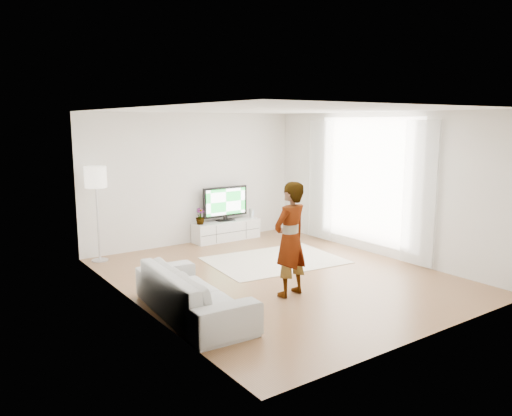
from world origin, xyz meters
TOP-DOWN VIEW (x-y plane):
  - floor at (0.00, 0.00)m, footprint 6.00×6.00m
  - ceiling at (0.00, 0.00)m, footprint 6.00×6.00m
  - wall_left at (-2.50, 0.00)m, footprint 0.02×6.00m
  - wall_right at (2.50, 0.00)m, footprint 0.02×6.00m
  - wall_back at (0.00, 3.00)m, footprint 5.00×0.02m
  - wall_front at (0.00, -3.00)m, footprint 5.00×0.02m
  - window at (2.48, 0.30)m, footprint 0.01×2.60m
  - curtain_near at (2.40, -1.00)m, footprint 0.04×0.70m
  - curtain_far at (2.40, 1.60)m, footprint 0.04×0.70m
  - media_console at (0.67, 2.76)m, footprint 1.55×0.44m
  - television at (0.67, 2.79)m, footprint 1.10×0.22m
  - game_console at (1.34, 2.76)m, footprint 0.07×0.16m
  - potted_plant at (0.01, 2.77)m, footprint 0.22×0.22m
  - rug at (0.54, 0.79)m, footprint 2.60×1.99m
  - player at (-0.45, -0.88)m, footprint 0.70×0.53m
  - sofa at (-2.02, -0.72)m, footprint 1.02×2.29m
  - floor_lamp at (-2.20, 2.70)m, footprint 0.40×0.40m

SIDE VIEW (x-z plane):
  - floor at x=0.00m, z-range 0.00..0.00m
  - rug at x=0.54m, z-range 0.00..0.01m
  - media_console at x=0.67m, z-range 0.00..0.44m
  - sofa at x=-2.02m, z-range 0.00..0.65m
  - game_console at x=1.34m, z-range 0.44..0.64m
  - potted_plant at x=0.01m, z-range 0.44..0.79m
  - television at x=0.67m, z-range 0.47..1.23m
  - player at x=-0.45m, z-range 0.01..1.75m
  - curtain_near at x=2.40m, z-range 0.05..2.65m
  - curtain_far at x=2.40m, z-range 0.05..2.65m
  - wall_left at x=-2.50m, z-range 0.00..2.80m
  - wall_right at x=2.50m, z-range 0.00..2.80m
  - wall_back at x=0.00m, z-range 0.00..2.80m
  - wall_front at x=0.00m, z-range 0.00..2.80m
  - window at x=2.48m, z-range 0.20..2.70m
  - floor_lamp at x=-2.20m, z-range 0.62..2.42m
  - ceiling at x=0.00m, z-range 2.80..2.80m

